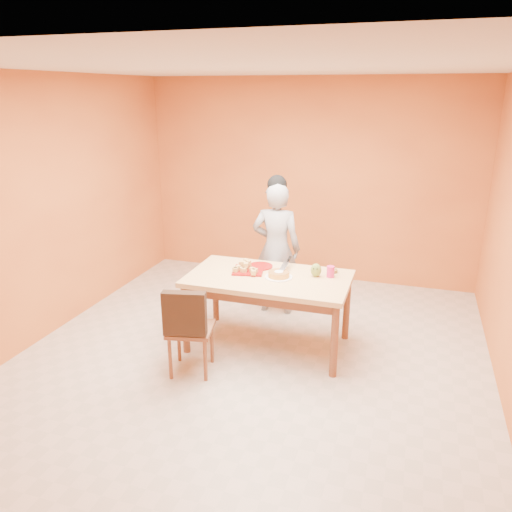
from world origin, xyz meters
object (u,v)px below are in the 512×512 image
(dining_chair, at_px, (190,328))
(egg_ornament, at_px, (316,270))
(checker_tin, at_px, (332,271))
(red_dinner_plate, at_px, (260,266))
(sponge_cake, at_px, (279,274))
(person, at_px, (276,249))
(dining_table, at_px, (269,285))
(magenta_glass, at_px, (331,272))
(pastry_platter, at_px, (248,270))

(dining_chair, height_order, egg_ornament, egg_ornament)
(checker_tin, bearing_deg, dining_chair, -137.63)
(red_dinner_plate, height_order, egg_ornament, egg_ornament)
(egg_ornament, bearing_deg, dining_chair, -129.86)
(red_dinner_plate, bearing_deg, sponge_cake, -42.43)
(dining_chair, bearing_deg, person, 64.06)
(dining_table, bearing_deg, person, 100.66)
(dining_chair, xyz_separation_m, red_dinner_plate, (0.38, 0.95, 0.31))
(red_dinner_plate, xyz_separation_m, egg_ornament, (0.61, -0.10, 0.06))
(red_dinner_plate, bearing_deg, dining_chair, -111.62)
(dining_chair, height_order, magenta_glass, dining_chair)
(person, bearing_deg, sponge_cake, 103.53)
(dining_chair, bearing_deg, checker_tin, 30.05)
(dining_table, distance_m, dining_chair, 0.92)
(pastry_platter, distance_m, red_dinner_plate, 0.18)
(sponge_cake, distance_m, magenta_glass, 0.51)
(dining_chair, distance_m, person, 1.64)
(person, bearing_deg, dining_chair, 72.66)
(pastry_platter, bearing_deg, egg_ornament, 5.15)
(dining_table, xyz_separation_m, magenta_glass, (0.59, 0.17, 0.15))
(dining_chair, xyz_separation_m, magenta_glass, (1.13, 0.89, 0.36))
(egg_ornament, bearing_deg, pastry_platter, -165.50)
(sponge_cake, relative_size, checker_tin, 2.01)
(dining_table, height_order, dining_chair, dining_chair)
(red_dinner_plate, relative_size, egg_ornament, 1.91)
(red_dinner_plate, distance_m, egg_ornament, 0.62)
(person, relative_size, red_dinner_plate, 5.99)
(pastry_platter, relative_size, sponge_cake, 1.43)
(dining_chair, relative_size, sponge_cake, 4.16)
(red_dinner_plate, xyz_separation_m, magenta_glass, (0.75, -0.07, 0.05))
(magenta_glass, relative_size, checker_tin, 1.06)
(dining_table, xyz_separation_m, dining_chair, (-0.54, -0.72, -0.21))
(dining_table, height_order, sponge_cake, sponge_cake)
(sponge_cake, bearing_deg, pastry_platter, 166.84)
(pastry_platter, height_order, checker_tin, checker_tin)
(pastry_platter, xyz_separation_m, magenta_glass, (0.82, 0.10, 0.05))
(dining_table, relative_size, magenta_glass, 14.42)
(dining_table, distance_m, person, 0.87)
(pastry_platter, distance_m, sponge_cake, 0.35)
(sponge_cake, distance_m, checker_tin, 0.57)
(pastry_platter, bearing_deg, dining_chair, -110.94)
(red_dinner_plate, xyz_separation_m, sponge_cake, (0.27, -0.24, 0.03))
(dining_table, distance_m, pastry_platter, 0.27)
(sponge_cake, bearing_deg, person, 107.25)
(dining_chair, height_order, red_dinner_plate, dining_chair)
(person, height_order, red_dinner_plate, person)
(person, xyz_separation_m, checker_tin, (0.74, -0.54, 0.00))
(red_dinner_plate, distance_m, sponge_cake, 0.36)
(pastry_platter, bearing_deg, sponge_cake, -13.16)
(dining_chair, relative_size, person, 0.56)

